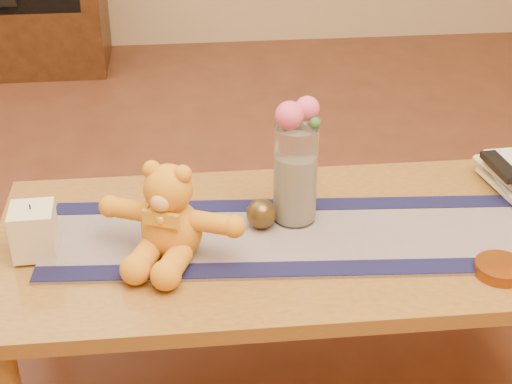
{
  "coord_description": "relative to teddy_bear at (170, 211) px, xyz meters",
  "views": [
    {
      "loc": [
        -0.22,
        -1.63,
        1.53
      ],
      "look_at": [
        -0.05,
        0.0,
        0.58
      ],
      "focal_mm": 54.98,
      "sensor_mm": 36.0,
      "label": 1
    }
  ],
  "objects": [
    {
      "name": "runner_border_near",
      "position": [
        0.27,
        -0.1,
        -0.11
      ],
      "size": [
        1.2,
        0.14,
        0.0
      ],
      "primitive_type": "cube",
      "rotation": [
        0.0,
        0.0,
        -0.07
      ],
      "color": "#121237",
      "rests_on": "persian_runner"
    },
    {
      "name": "blue_flower_side",
      "position": [
        0.28,
        0.14,
        0.17
      ],
      "size": [
        0.04,
        0.04,
        0.04
      ],
      "primitive_type": "sphere",
      "color": "#4C51A6",
      "rests_on": "glass_vase"
    },
    {
      "name": "tv_remote",
      "position": [
        0.88,
        0.2,
        -0.04
      ],
      "size": [
        0.06,
        0.16,
        0.02
      ],
      "primitive_type": "cube",
      "rotation": [
        0.0,
        0.0,
        0.1
      ],
      "color": "black",
      "rests_on": "book_top"
    },
    {
      "name": "bronze_ball",
      "position": [
        0.22,
        0.09,
        -0.08
      ],
      "size": [
        0.09,
        0.09,
        0.08
      ],
      "primitive_type": "sphere",
      "rotation": [
        0.0,
        0.0,
        0.24
      ],
      "color": "#4F3B1A",
      "rests_on": "persian_runner"
    },
    {
      "name": "book_upper",
      "position": [
        0.87,
        0.21,
        -0.07
      ],
      "size": [
        0.21,
        0.25,
        0.02
      ],
      "primitive_type": "imported",
      "rotation": [
        0.0,
        0.0,
        0.21
      ],
      "color": "beige",
      "rests_on": "book_lower"
    },
    {
      "name": "table_leg_br",
      "position": [
        0.9,
        0.35,
        -0.37
      ],
      "size": [
        0.07,
        0.07,
        0.41
      ],
      "primitive_type": "cylinder",
      "color": "brown",
      "rests_on": "floor"
    },
    {
      "name": "glass_vase",
      "position": [
        0.31,
        0.12,
        0.02
      ],
      "size": [
        0.11,
        0.11,
        0.26
      ],
      "primitive_type": "cylinder",
      "color": "silver",
      "rests_on": "persian_runner"
    },
    {
      "name": "book_bottom",
      "position": [
        0.88,
        0.21,
        -0.11
      ],
      "size": [
        0.2,
        0.25,
        0.02
      ],
      "primitive_type": "imported",
      "rotation": [
        0.0,
        0.0,
        0.16
      ],
      "color": "beige",
      "rests_on": "coffee_table_top"
    },
    {
      "name": "candle_wick",
      "position": [
        -0.32,
        0.03,
        0.01
      ],
      "size": [
        0.0,
        0.0,
        0.01
      ],
      "primitive_type": "cylinder",
      "rotation": [
        0.0,
        0.0,
        0.04
      ],
      "color": "black",
      "rests_on": "pillar_candle"
    },
    {
      "name": "pillar_candle",
      "position": [
        -0.32,
        0.03,
        -0.05
      ],
      "size": [
        0.11,
        0.11,
        0.12
      ],
      "primitive_type": "cube",
      "rotation": [
        0.0,
        0.0,
        0.04
      ],
      "color": "beige",
      "rests_on": "persian_runner"
    },
    {
      "name": "rose_right",
      "position": [
        0.34,
        0.13,
        0.19
      ],
      "size": [
        0.06,
        0.06,
        0.06
      ],
      "primitive_type": "sphere",
      "color": "#E45076",
      "rests_on": "glass_vase"
    },
    {
      "name": "table_leg_bl",
      "position": [
        -0.38,
        0.35,
        -0.37
      ],
      "size": [
        0.07,
        0.07,
        0.41
      ],
      "primitive_type": "cylinder",
      "color": "brown",
      "rests_on": "floor"
    },
    {
      "name": "potpourri_fill",
      "position": [
        0.31,
        0.12,
        -0.02
      ],
      "size": [
        0.09,
        0.09,
        0.18
      ],
      "primitive_type": "cylinder",
      "color": "beige",
      "rests_on": "glass_vase"
    },
    {
      "name": "runner_border_far",
      "position": [
        0.29,
        0.19,
        -0.11
      ],
      "size": [
        1.2,
        0.14,
        0.0
      ],
      "primitive_type": "cube",
      "rotation": [
        0.0,
        0.0,
        -0.07
      ],
      "color": "#121237",
      "rests_on": "persian_runner"
    },
    {
      "name": "persian_runner",
      "position": [
        0.28,
        0.04,
        -0.12
      ],
      "size": [
        1.22,
        0.43,
        0.01
      ],
      "primitive_type": "cube",
      "rotation": [
        0.0,
        0.0,
        -0.07
      ],
      "color": "#1A1C4A",
      "rests_on": "coffee_table_top"
    },
    {
      "name": "book_lower",
      "position": [
        0.89,
        0.21,
        -0.09
      ],
      "size": [
        0.17,
        0.23,
        0.02
      ],
      "primitive_type": "imported",
      "rotation": [
        0.0,
        0.0,
        0.02
      ],
      "color": "beige",
      "rests_on": "book_bottom"
    },
    {
      "name": "rose_left",
      "position": [
        0.29,
        0.11,
        0.18
      ],
      "size": [
        0.07,
        0.07,
        0.07
      ],
      "primitive_type": "sphere",
      "color": "#E45076",
      "rests_on": "glass_vase"
    },
    {
      "name": "leaf_sprig",
      "position": [
        0.35,
        0.1,
        0.16
      ],
      "size": [
        0.03,
        0.03,
        0.03
      ],
      "primitive_type": "sphere",
      "color": "#33662D",
      "rests_on": "glass_vase"
    },
    {
      "name": "floor",
      "position": [
        0.26,
        0.06,
        -0.57
      ],
      "size": [
        5.5,
        5.5,
        0.0
      ],
      "primitive_type": "plane",
      "color": "#582B19",
      "rests_on": "ground"
    },
    {
      "name": "amber_dish",
      "position": [
        0.75,
        -0.16,
        -0.11
      ],
      "size": [
        0.13,
        0.13,
        0.03
      ],
      "primitive_type": "cylinder",
      "rotation": [
        0.0,
        0.0,
        -0.11
      ],
      "color": "#BF5914",
      "rests_on": "coffee_table_top"
    },
    {
      "name": "coffee_table_top",
      "position": [
        0.26,
        0.06,
        -0.14
      ],
      "size": [
        1.4,
        0.7,
        0.04
      ],
      "primitive_type": "cube",
      "color": "brown",
      "rests_on": "floor"
    },
    {
      "name": "blue_flower_back",
      "position": [
        0.32,
        0.16,
        0.17
      ],
      "size": [
        0.04,
        0.04,
        0.04
      ],
      "primitive_type": "sphere",
      "color": "#4C51A6",
      "rests_on": "glass_vase"
    },
    {
      "name": "teddy_bear",
      "position": [
        0.0,
        0.0,
        0.0
      ],
      "size": [
        0.42,
        0.39,
        0.23
      ],
      "primitive_type": null,
      "rotation": [
        0.0,
        0.0,
        -0.39
      ],
      "color": "orange",
      "rests_on": "persian_runner"
    },
    {
      "name": "book_top",
      "position": [
        0.89,
        0.21,
        -0.05
      ],
      "size": [
        0.18,
        0.23,
        0.02
      ],
      "primitive_type": "imported",
      "rotation": [
        0.0,
        0.0,
        0.05
      ],
      "color": "beige",
      "rests_on": "book_upper"
    }
  ]
}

